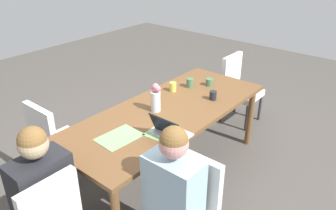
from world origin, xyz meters
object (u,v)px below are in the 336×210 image
flower_vase (156,97)px  laptop_near_left_mid (170,131)px  coffee_mug_centre_right (190,83)px  person_near_left_mid (173,207)px  person_head_left_left_near (47,208)px  coffee_mug_near_left (213,95)px  dining_table (168,116)px  coffee_mug_centre_left (209,82)px  coffee_mug_near_right (173,87)px  chair_far_left_far (55,140)px  chair_near_left_mid (186,208)px  chair_head_right_right_near (238,86)px

flower_vase → laptop_near_left_mid: (-0.27, -0.40, -0.10)m
laptop_near_left_mid → coffee_mug_centre_right: size_ratio=3.17×
person_near_left_mid → laptop_near_left_mid: size_ratio=3.73×
person_head_left_left_near → coffee_mug_near_left: person_head_left_left_near is taller
dining_table → coffee_mug_centre_left: bearing=1.6°
coffee_mug_near_right → coffee_mug_centre_left: size_ratio=1.17×
dining_table → coffee_mug_near_left: size_ratio=24.40×
dining_table → flower_vase: flower_vase is taller
dining_table → chair_far_left_far: size_ratio=2.53×
chair_near_left_mid → coffee_mug_near_right: chair_near_left_mid is taller
coffee_mug_near_left → coffee_mug_centre_right: size_ratio=0.92×
person_head_left_left_near → person_near_left_mid: (0.59, -0.70, 0.00)m
chair_head_right_right_near → coffee_mug_centre_right: chair_head_right_right_near is taller
person_near_left_mid → coffee_mug_centre_right: 1.67m
person_near_left_mid → chair_far_left_far: (-0.01, 1.48, -0.03)m
chair_near_left_mid → coffee_mug_centre_right: chair_near_left_mid is taller
person_head_left_left_near → chair_near_left_mid: 1.01m
chair_near_left_mid → chair_far_left_far: size_ratio=1.00×
person_head_left_left_near → dining_table: bearing=1.0°
person_head_left_left_near → flower_vase: (1.30, 0.10, 0.38)m
flower_vase → chair_head_right_right_near: bearing=-1.0°
coffee_mug_near_left → coffee_mug_centre_left: coffee_mug_near_left is taller
chair_head_right_right_near → coffee_mug_near_left: size_ratio=9.65×
person_head_left_left_near → person_near_left_mid: 0.91m
person_head_left_left_near → chair_far_left_far: 0.97m
flower_vase → coffee_mug_centre_right: bearing=7.6°
dining_table → coffee_mug_centre_left: coffee_mug_centre_left is taller
coffee_mug_near_right → flower_vase: bearing=-160.3°
chair_near_left_mid → coffee_mug_near_right: (1.10, 1.02, 0.31)m
coffee_mug_near_left → person_near_left_mid: bearing=-158.2°
chair_near_left_mid → coffee_mug_centre_left: (1.49, 0.80, 0.30)m
chair_head_right_right_near → coffee_mug_near_left: bearing=-166.0°
chair_head_right_right_near → coffee_mug_centre_right: bearing=172.8°
chair_head_right_right_near → laptop_near_left_mid: laptop_near_left_mid is taller
person_head_left_left_near → chair_far_left_far: size_ratio=1.33×
dining_table → chair_far_left_far: 1.13m
chair_head_right_right_near → coffee_mug_near_right: size_ratio=9.04×
flower_vase → coffee_mug_near_right: (0.47, 0.17, -0.10)m
chair_near_left_mid → chair_head_right_right_near: 2.39m
person_near_left_mid → coffee_mug_centre_right: bearing=32.6°
person_near_left_mid → coffee_mug_near_left: (1.28, 0.51, 0.28)m
chair_near_left_mid → coffee_mug_near_left: (1.20, 0.57, 0.31)m
coffee_mug_near_right → coffee_mug_centre_right: 0.22m
laptop_near_left_mid → chair_head_right_right_near: bearing=11.1°
flower_vase → chair_far_left_far: bearing=136.5°
coffee_mug_near_left → coffee_mug_near_right: (-0.10, 0.45, 0.00)m
person_head_left_left_near → coffee_mug_near_left: 1.90m
coffee_mug_centre_left → chair_near_left_mid: bearing=-151.7°
dining_table → person_head_left_left_near: (-1.39, -0.02, -0.16)m
laptop_near_left_mid → coffee_mug_centre_left: 1.17m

